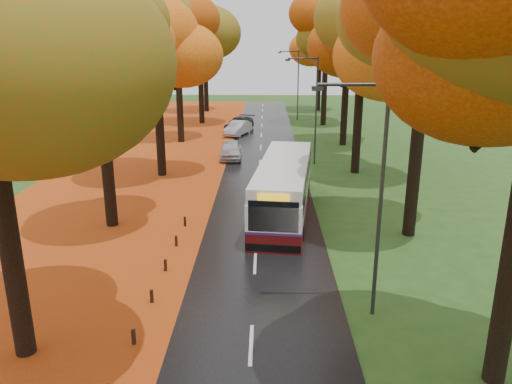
{
  "coord_description": "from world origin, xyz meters",
  "views": [
    {
      "loc": [
        0.41,
        -7.57,
        9.22
      ],
      "look_at": [
        0.0,
        14.02,
        2.6
      ],
      "focal_mm": 35.0,
      "sensor_mm": 36.0,
      "label": 1
    }
  ],
  "objects_px": {
    "car_silver": "(238,128)",
    "car_dark": "(239,124)",
    "streetlamp_near": "(374,185)",
    "bus": "(284,187)",
    "streetlamp_far": "(296,80)",
    "streetlamp_mid": "(313,103)",
    "car_white": "(231,150)"
  },
  "relations": [
    {
      "from": "car_white",
      "to": "streetlamp_far",
      "type": "bearing_deg",
      "value": 70.71
    },
    {
      "from": "streetlamp_near",
      "to": "bus",
      "type": "bearing_deg",
      "value": 103.67
    },
    {
      "from": "bus",
      "to": "car_white",
      "type": "distance_m",
      "value": 13.76
    },
    {
      "from": "bus",
      "to": "car_white",
      "type": "xyz_separation_m",
      "value": [
        -3.77,
        13.2,
        -0.82
      ]
    },
    {
      "from": "streetlamp_far",
      "to": "bus",
      "type": "height_order",
      "value": "streetlamp_far"
    },
    {
      "from": "streetlamp_near",
      "to": "car_dark",
      "type": "relative_size",
      "value": 1.68
    },
    {
      "from": "car_white",
      "to": "car_dark",
      "type": "distance_m",
      "value": 13.09
    },
    {
      "from": "bus",
      "to": "car_silver",
      "type": "height_order",
      "value": "bus"
    },
    {
      "from": "car_silver",
      "to": "car_dark",
      "type": "xyz_separation_m",
      "value": [
        0.0,
        2.8,
        -0.0
      ]
    },
    {
      "from": "car_white",
      "to": "car_dark",
      "type": "height_order",
      "value": "car_white"
    },
    {
      "from": "streetlamp_mid",
      "to": "car_white",
      "type": "distance_m",
      "value": 7.61
    },
    {
      "from": "streetlamp_far",
      "to": "car_dark",
      "type": "bearing_deg",
      "value": -130.71
    },
    {
      "from": "car_silver",
      "to": "car_dark",
      "type": "height_order",
      "value": "car_silver"
    },
    {
      "from": "bus",
      "to": "car_silver",
      "type": "bearing_deg",
      "value": 105.82
    },
    {
      "from": "streetlamp_near",
      "to": "car_dark",
      "type": "distance_m",
      "value": 37.43
    },
    {
      "from": "car_white",
      "to": "car_silver",
      "type": "distance_m",
      "value": 10.29
    },
    {
      "from": "streetlamp_far",
      "to": "car_white",
      "type": "bearing_deg",
      "value": -107.15
    },
    {
      "from": "streetlamp_near",
      "to": "car_silver",
      "type": "bearing_deg",
      "value": 100.53
    },
    {
      "from": "streetlamp_far",
      "to": "car_silver",
      "type": "bearing_deg",
      "value": -121.89
    },
    {
      "from": "bus",
      "to": "car_dark",
      "type": "height_order",
      "value": "bus"
    },
    {
      "from": "streetlamp_near",
      "to": "streetlamp_mid",
      "type": "bearing_deg",
      "value": 90.0
    },
    {
      "from": "streetlamp_mid",
      "to": "car_white",
      "type": "xyz_separation_m",
      "value": [
        -6.3,
        1.59,
        -3.96
      ]
    },
    {
      "from": "bus",
      "to": "car_dark",
      "type": "distance_m",
      "value": 26.58
    },
    {
      "from": "bus",
      "to": "car_white",
      "type": "height_order",
      "value": "bus"
    },
    {
      "from": "streetlamp_near",
      "to": "car_white",
      "type": "relative_size",
      "value": 1.9
    },
    {
      "from": "streetlamp_mid",
      "to": "car_dark",
      "type": "xyz_separation_m",
      "value": [
        -6.3,
        14.68,
        -3.98
      ]
    },
    {
      "from": "bus",
      "to": "streetlamp_mid",
      "type": "bearing_deg",
      "value": 84.44
    },
    {
      "from": "car_silver",
      "to": "bus",
      "type": "bearing_deg",
      "value": -61.47
    },
    {
      "from": "streetlamp_mid",
      "to": "car_silver",
      "type": "distance_m",
      "value": 14.02
    },
    {
      "from": "streetlamp_mid",
      "to": "car_silver",
      "type": "bearing_deg",
      "value": 117.92
    },
    {
      "from": "streetlamp_far",
      "to": "car_white",
      "type": "xyz_separation_m",
      "value": [
        -6.3,
        -20.41,
        -3.96
      ]
    },
    {
      "from": "streetlamp_near",
      "to": "streetlamp_mid",
      "type": "relative_size",
      "value": 1.0
    }
  ]
}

